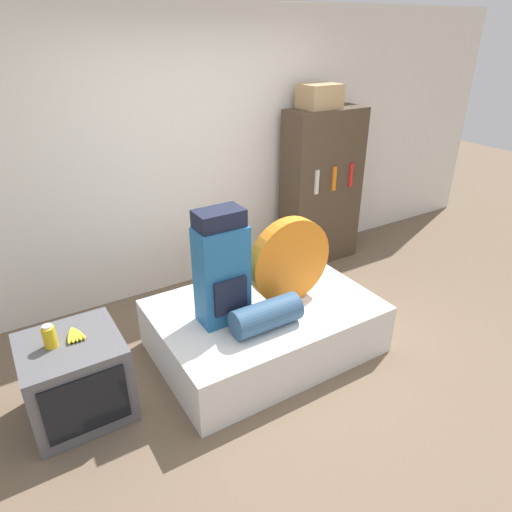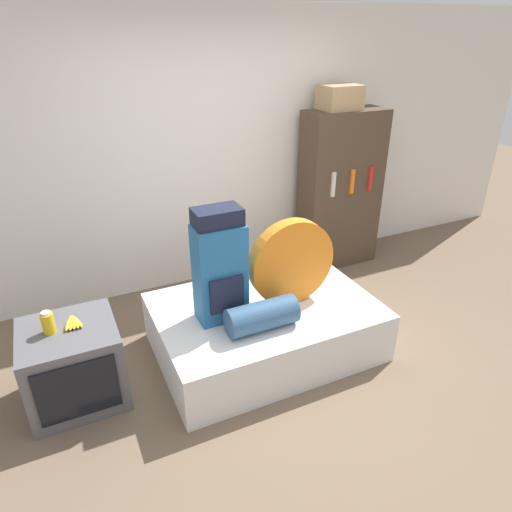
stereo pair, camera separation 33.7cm
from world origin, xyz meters
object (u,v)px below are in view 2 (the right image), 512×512
object	(u,v)px
canister	(48,323)
bookshelf	(340,191)
sleeping_roll	(262,316)
television	(74,364)
cardboard_box	(340,97)
tent_bag	(291,262)
backpack	(220,267)

from	to	relation	value
canister	bookshelf	xyz separation A→B (m)	(2.96, 1.00, 0.17)
sleeping_roll	television	size ratio (longest dim) A/B	0.82
canister	cardboard_box	world-z (taller)	cardboard_box
sleeping_roll	canister	world-z (taller)	canister
tent_bag	television	world-z (taller)	tent_bag
bookshelf	sleeping_roll	bearing A→B (deg)	-139.34
cardboard_box	sleeping_roll	bearing A→B (deg)	-137.30
backpack	canister	world-z (taller)	backpack
backpack	bookshelf	world-z (taller)	bookshelf
television	bookshelf	bearing A→B (deg)	19.55
cardboard_box	tent_bag	bearing A→B (deg)	-134.77
television	bookshelf	world-z (taller)	bookshelf
television	bookshelf	xyz separation A→B (m)	(2.86, 1.02, 0.54)
sleeping_roll	television	bearing A→B (deg)	165.45
backpack	television	xyz separation A→B (m)	(-1.08, 0.07, -0.55)
backpack	canister	size ratio (longest dim) A/B	5.43
tent_bag	bookshelf	bearing A→B (deg)	42.59
sleeping_roll	bookshelf	xyz separation A→B (m)	(1.57, 1.35, 0.30)
cardboard_box	backpack	bearing A→B (deg)	-146.86
sleeping_roll	cardboard_box	bearing A→B (deg)	42.70
backpack	sleeping_roll	size ratio (longest dim) A/B	1.67
canister	cardboard_box	bearing A→B (deg)	19.63
tent_bag	bookshelf	xyz separation A→B (m)	(1.21, 1.11, 0.06)
tent_bag	cardboard_box	world-z (taller)	cardboard_box
cardboard_box	bookshelf	bearing A→B (deg)	-21.89
backpack	tent_bag	xyz separation A→B (m)	(0.58, -0.02, -0.07)
backpack	sleeping_roll	xyz separation A→B (m)	(0.21, -0.27, -0.31)
backpack	canister	distance (m)	1.19
bookshelf	canister	bearing A→B (deg)	-161.37
sleeping_roll	canister	xyz separation A→B (m)	(-1.39, 0.35, 0.13)
backpack	bookshelf	distance (m)	2.09
bookshelf	cardboard_box	world-z (taller)	cardboard_box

